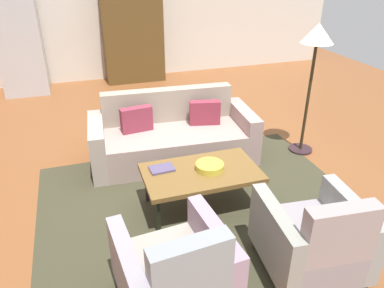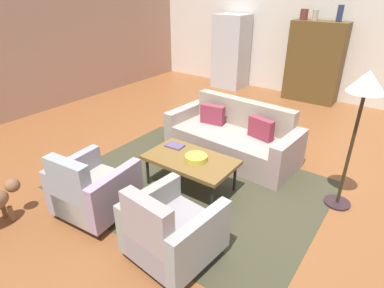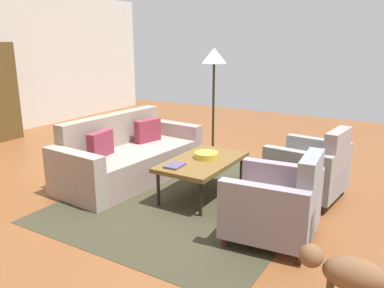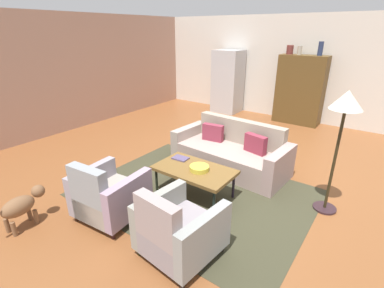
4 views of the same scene
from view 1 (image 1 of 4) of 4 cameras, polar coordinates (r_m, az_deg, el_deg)
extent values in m
plane|color=brown|center=(4.80, 0.40, -3.48)|extent=(11.11, 11.11, 0.00)
cube|color=silver|center=(8.28, -9.28, 19.74)|extent=(9.26, 0.12, 2.80)
cube|color=#383725|center=(4.14, 1.12, -9.11)|extent=(3.40, 2.60, 0.01)
cube|color=gray|center=(4.88, -2.85, -0.12)|extent=(1.80, 1.01, 0.42)
cube|color=gray|center=(5.10, -3.71, 3.88)|extent=(1.75, 0.29, 0.86)
cube|color=gray|center=(5.08, 7.79, 2.10)|extent=(0.24, 0.91, 0.62)
cube|color=#A09286|center=(4.77, -14.25, -0.36)|extent=(0.24, 0.91, 0.62)
cube|color=maroon|center=(4.91, 1.99, 4.83)|extent=(0.42, 0.21, 0.32)
cube|color=maroon|center=(4.75, -8.52, 3.76)|extent=(0.41, 0.17, 0.32)
cylinder|color=black|center=(4.10, -6.99, -6.35)|extent=(0.04, 0.04, 0.40)
cylinder|color=black|center=(4.37, 6.77, -3.97)|extent=(0.04, 0.04, 0.40)
cylinder|color=black|center=(3.65, -5.18, -11.04)|extent=(0.04, 0.04, 0.40)
cylinder|color=black|center=(3.96, 10.08, -7.98)|extent=(0.04, 0.04, 0.40)
cube|color=brown|center=(3.86, 1.42, -4.46)|extent=(1.20, 0.70, 0.05)
cylinder|color=#391E20|center=(3.33, -10.73, -19.64)|extent=(0.05, 0.05, 0.10)
cylinder|color=black|center=(3.47, 0.70, -16.72)|extent=(0.05, 0.05, 0.10)
cube|color=gray|center=(3.02, -2.80, -19.88)|extent=(0.63, 0.85, 0.30)
cube|color=gray|center=(2.63, -0.22, -21.23)|extent=(0.57, 0.19, 0.78)
cube|color=gray|center=(2.86, -9.65, -19.85)|extent=(0.19, 0.81, 0.56)
cube|color=#9C8398|center=(3.02, 3.44, -16.34)|extent=(0.19, 0.81, 0.56)
cylinder|color=#3D2313|center=(3.65, 9.75, -14.51)|extent=(0.05, 0.05, 0.10)
cylinder|color=#2C271F|center=(3.92, 19.26, -12.48)|extent=(0.05, 0.05, 0.10)
cylinder|color=#332A21|center=(3.53, 24.98, -19.08)|extent=(0.05, 0.05, 0.10)
cube|color=gray|center=(3.43, 17.61, -14.48)|extent=(0.63, 0.85, 0.30)
cube|color=gray|center=(3.07, 21.24, -14.96)|extent=(0.57, 0.19, 0.78)
cube|color=gray|center=(3.20, 12.47, -13.99)|extent=(0.20, 0.81, 0.56)
cube|color=gray|center=(3.51, 22.87, -11.64)|extent=(0.20, 0.81, 0.56)
cylinder|color=gold|center=(3.85, 2.72, -3.47)|extent=(0.29, 0.29, 0.07)
cube|color=#52466A|center=(3.87, -4.66, -3.80)|extent=(0.26, 0.19, 0.02)
cube|color=brown|center=(8.01, -9.07, 15.87)|extent=(1.20, 0.50, 1.80)
cube|color=#42261F|center=(8.22, -11.52, 15.96)|extent=(0.56, 0.01, 1.51)
cube|color=#44331C|center=(8.31, -7.26, 16.40)|extent=(0.56, 0.01, 1.51)
cube|color=#B7BABF|center=(7.87, -24.94, 13.72)|extent=(0.80, 0.70, 1.85)
cylinder|color=#99999E|center=(8.21, -24.51, 14.95)|extent=(0.02, 0.02, 0.70)
cylinder|color=#2E1D22|center=(5.40, 16.31, -0.76)|extent=(0.32, 0.32, 0.03)
cylinder|color=#2D2514|center=(5.10, 17.39, 6.58)|extent=(0.04, 0.04, 1.45)
cone|color=beige|center=(4.88, 18.81, 15.86)|extent=(0.40, 0.40, 0.24)
camera|label=2|loc=(3.27, 72.64, 9.78)|focal=29.79mm
camera|label=3|loc=(3.02, -85.63, -10.46)|focal=36.73mm
camera|label=4|loc=(3.29, 73.52, 7.08)|focal=26.27mm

